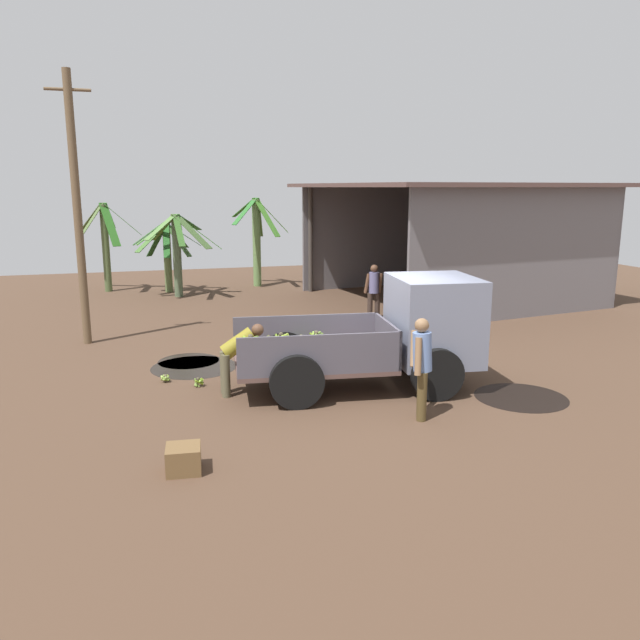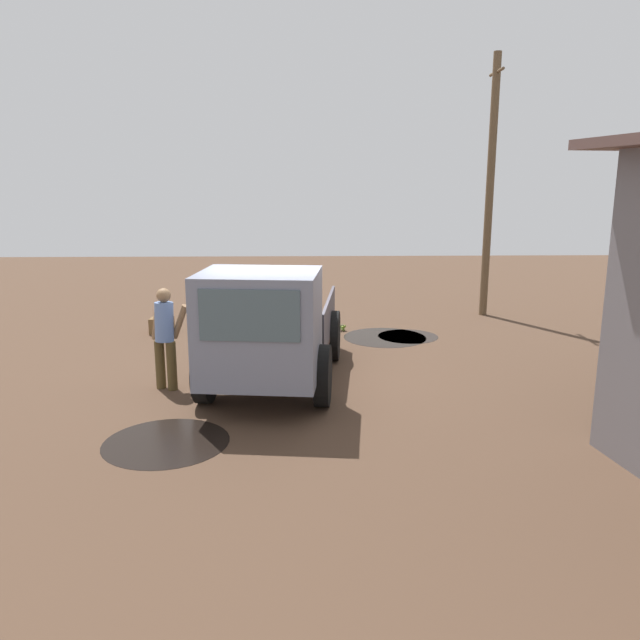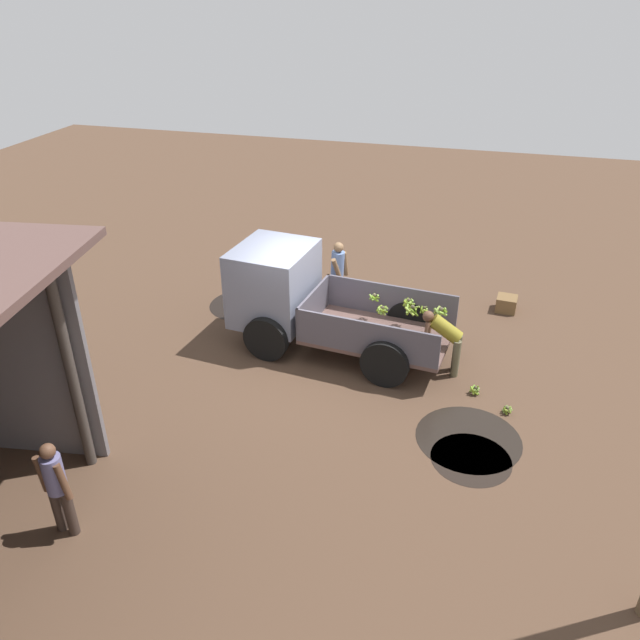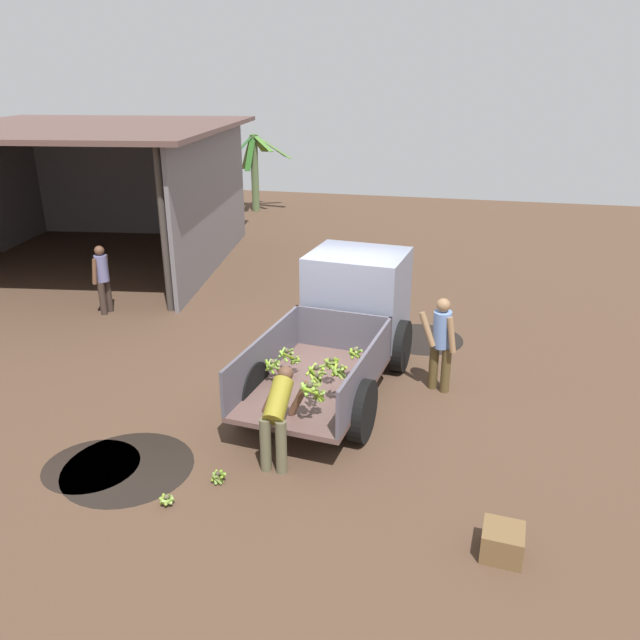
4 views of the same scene
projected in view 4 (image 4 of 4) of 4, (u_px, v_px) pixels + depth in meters
ground at (325, 378)px, 10.95m from camera, size 36.00×36.00×0.00m
mud_patch_0 at (91, 465)px, 8.48m from camera, size 1.29×1.29×0.01m
mud_patch_1 at (128, 467)px, 8.43m from camera, size 1.76×1.76×0.01m
mud_patch_2 at (422, 339)px, 12.56m from camera, size 1.62×1.62×0.01m
cargo_truck at (350, 313)px, 10.93m from camera, size 4.55×2.36×2.03m
warehouse_shed at (94, 162)px, 17.16m from camera, size 9.29×8.88×3.76m
banana_palm_5 at (255, 169)px, 23.91m from camera, size 2.08×2.51×2.90m
person_foreground_visitor at (441, 340)px, 10.19m from camera, size 0.44×0.68×1.64m
person_worker_loading at (278, 412)px, 8.31m from camera, size 0.79×0.71×1.27m
person_bystander_near_shed at (103, 276)px, 13.64m from camera, size 0.55×0.30×1.54m
banana_bunch_on_ground_0 at (167, 499)px, 7.66m from camera, size 0.19×0.19×0.15m
banana_bunch_on_ground_1 at (218, 476)px, 8.09m from camera, size 0.20×0.21×0.18m
wooden_crate_0 at (502, 542)px, 6.83m from camera, size 0.49×0.49×0.35m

